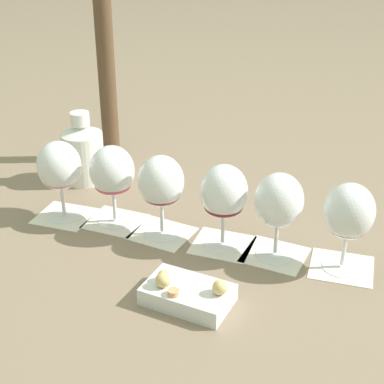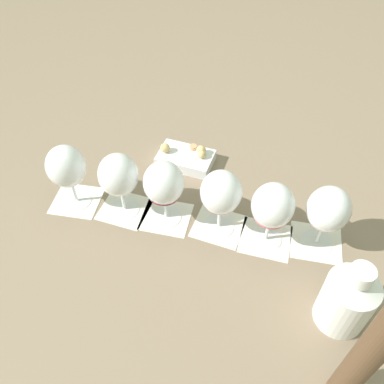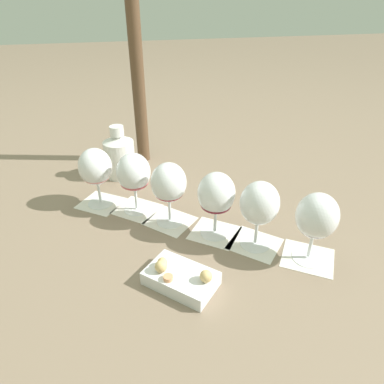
{
  "view_description": "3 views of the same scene",
  "coord_description": "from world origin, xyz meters",
  "px_view_note": "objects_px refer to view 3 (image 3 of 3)",
  "views": [
    {
      "loc": [
        0.98,
        -0.32,
        0.64
      ],
      "look_at": [
        0.0,
        0.0,
        0.11
      ],
      "focal_mm": 55.0,
      "sensor_mm": 36.0,
      "label": 1
    },
    {
      "loc": [
        -0.56,
        0.27,
        0.78
      ],
      "look_at": [
        0.0,
        0.0,
        0.11
      ],
      "focal_mm": 38.0,
      "sensor_mm": 36.0,
      "label": 2
    },
    {
      "loc": [
        0.73,
        -0.18,
        0.55
      ],
      "look_at": [
        0.0,
        0.0,
        0.11
      ],
      "focal_mm": 32.0,
      "sensor_mm": 36.0,
      "label": 3
    }
  ],
  "objects_px": {
    "wine_glass_1": "(134,175)",
    "wine_glass_4": "(259,206)",
    "ceramic_vase": "(120,155)",
    "wine_glass_3": "(216,196)",
    "wine_glass_5": "(316,219)",
    "umbrella_pole": "(132,3)",
    "snack_dish": "(181,278)",
    "wine_glass_2": "(169,185)",
    "wine_glass_0": "(96,169)"
  },
  "relations": [
    {
      "from": "wine_glass_2",
      "to": "snack_dish",
      "type": "bearing_deg",
      "value": -5.19
    },
    {
      "from": "wine_glass_0",
      "to": "wine_glass_1",
      "type": "bearing_deg",
      "value": 59.75
    },
    {
      "from": "wine_glass_0",
      "to": "wine_glass_4",
      "type": "relative_size",
      "value": 1.0
    },
    {
      "from": "wine_glass_0",
      "to": "wine_glass_3",
      "type": "relative_size",
      "value": 1.0
    },
    {
      "from": "wine_glass_5",
      "to": "ceramic_vase",
      "type": "distance_m",
      "value": 0.67
    },
    {
      "from": "snack_dish",
      "to": "wine_glass_4",
      "type": "bearing_deg",
      "value": 112.74
    },
    {
      "from": "wine_glass_0",
      "to": "wine_glass_5",
      "type": "bearing_deg",
      "value": 52.17
    },
    {
      "from": "umbrella_pole",
      "to": "wine_glass_5",
      "type": "bearing_deg",
      "value": 25.48
    },
    {
      "from": "wine_glass_1",
      "to": "wine_glass_5",
      "type": "bearing_deg",
      "value": 50.34
    },
    {
      "from": "snack_dish",
      "to": "ceramic_vase",
      "type": "bearing_deg",
      "value": -170.67
    },
    {
      "from": "wine_glass_2",
      "to": "wine_glass_0",
      "type": "bearing_deg",
      "value": -127.28
    },
    {
      "from": "wine_glass_1",
      "to": "wine_glass_4",
      "type": "distance_m",
      "value": 0.36
    },
    {
      "from": "umbrella_pole",
      "to": "wine_glass_3",
      "type": "bearing_deg",
      "value": 13.8
    },
    {
      "from": "wine_glass_2",
      "to": "snack_dish",
      "type": "height_order",
      "value": "wine_glass_2"
    },
    {
      "from": "wine_glass_3",
      "to": "wine_glass_4",
      "type": "xyz_separation_m",
      "value": [
        0.07,
        0.08,
        -0.0
      ]
    },
    {
      "from": "wine_glass_3",
      "to": "wine_glass_0",
      "type": "bearing_deg",
      "value": -127.51
    },
    {
      "from": "wine_glass_5",
      "to": "umbrella_pole",
      "type": "bearing_deg",
      "value": -154.52
    },
    {
      "from": "snack_dish",
      "to": "umbrella_pole",
      "type": "distance_m",
      "value": 0.83
    },
    {
      "from": "wine_glass_1",
      "to": "snack_dish",
      "type": "relative_size",
      "value": 1.02
    },
    {
      "from": "wine_glass_0",
      "to": "umbrella_pole",
      "type": "xyz_separation_m",
      "value": [
        -0.28,
        0.16,
        0.4
      ]
    },
    {
      "from": "wine_glass_1",
      "to": "wine_glass_4",
      "type": "xyz_separation_m",
      "value": [
        0.23,
        0.27,
        -0.0
      ]
    },
    {
      "from": "wine_glass_3",
      "to": "wine_glass_5",
      "type": "xyz_separation_m",
      "value": [
        0.15,
        0.19,
        -0.0
      ]
    },
    {
      "from": "wine_glass_1",
      "to": "wine_glass_2",
      "type": "relative_size",
      "value": 1.0
    },
    {
      "from": "wine_glass_0",
      "to": "ceramic_vase",
      "type": "xyz_separation_m",
      "value": [
        -0.17,
        0.07,
        -0.04
      ]
    },
    {
      "from": "ceramic_vase",
      "to": "wine_glass_1",
      "type": "bearing_deg",
      "value": 7.11
    },
    {
      "from": "wine_glass_3",
      "to": "wine_glass_5",
      "type": "bearing_deg",
      "value": 51.69
    },
    {
      "from": "wine_glass_1",
      "to": "wine_glass_5",
      "type": "relative_size",
      "value": 1.0
    },
    {
      "from": "wine_glass_0",
      "to": "wine_glass_3",
      "type": "height_order",
      "value": "same"
    },
    {
      "from": "wine_glass_2",
      "to": "ceramic_vase",
      "type": "bearing_deg",
      "value": -160.22
    },
    {
      "from": "umbrella_pole",
      "to": "snack_dish",
      "type": "bearing_deg",
      "value": -0.12
    },
    {
      "from": "wine_glass_0",
      "to": "ceramic_vase",
      "type": "height_order",
      "value": "same"
    },
    {
      "from": "wine_glass_2",
      "to": "umbrella_pole",
      "type": "relative_size",
      "value": 0.17
    },
    {
      "from": "wine_glass_5",
      "to": "wine_glass_4",
      "type": "bearing_deg",
      "value": -127.82
    },
    {
      "from": "wine_glass_4",
      "to": "ceramic_vase",
      "type": "height_order",
      "value": "same"
    },
    {
      "from": "wine_glass_4",
      "to": "ceramic_vase",
      "type": "bearing_deg",
      "value": -146.83
    },
    {
      "from": "wine_glass_3",
      "to": "ceramic_vase",
      "type": "relative_size",
      "value": 0.98
    },
    {
      "from": "wine_glass_2",
      "to": "wine_glass_5",
      "type": "bearing_deg",
      "value": 51.83
    },
    {
      "from": "wine_glass_2",
      "to": "wine_glass_5",
      "type": "relative_size",
      "value": 1.0
    },
    {
      "from": "wine_glass_1",
      "to": "wine_glass_4",
      "type": "height_order",
      "value": "same"
    },
    {
      "from": "snack_dish",
      "to": "umbrella_pole",
      "type": "bearing_deg",
      "value": 179.88
    },
    {
      "from": "ceramic_vase",
      "to": "snack_dish",
      "type": "distance_m",
      "value": 0.56
    },
    {
      "from": "wine_glass_2",
      "to": "ceramic_vase",
      "type": "relative_size",
      "value": 0.98
    },
    {
      "from": "umbrella_pole",
      "to": "wine_glass_4",
      "type": "bearing_deg",
      "value": 20.01
    },
    {
      "from": "wine_glass_1",
      "to": "wine_glass_5",
      "type": "height_order",
      "value": "same"
    },
    {
      "from": "wine_glass_4",
      "to": "umbrella_pole",
      "type": "relative_size",
      "value": 0.17
    },
    {
      "from": "wine_glass_4",
      "to": "wine_glass_5",
      "type": "bearing_deg",
      "value": 52.18
    },
    {
      "from": "wine_glass_4",
      "to": "wine_glass_5",
      "type": "relative_size",
      "value": 1.0
    },
    {
      "from": "wine_glass_4",
      "to": "ceramic_vase",
      "type": "relative_size",
      "value": 0.98
    },
    {
      "from": "wine_glass_4",
      "to": "wine_glass_3",
      "type": "bearing_deg",
      "value": -128.88
    },
    {
      "from": "snack_dish",
      "to": "umbrella_pole",
      "type": "xyz_separation_m",
      "value": [
        -0.66,
        0.0,
        0.5
      ]
    }
  ]
}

